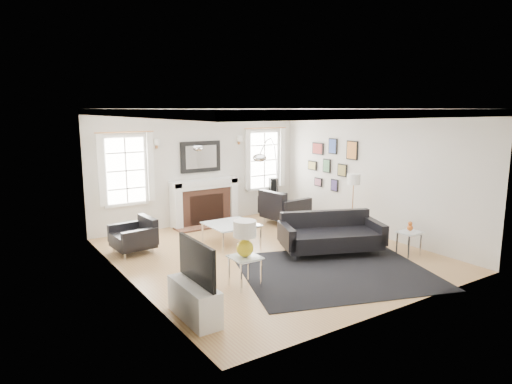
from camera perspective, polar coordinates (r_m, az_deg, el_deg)
floor at (r=9.00m, az=1.81°, el=-7.78°), size 6.00×6.00×0.00m
back_wall at (r=11.22m, az=-7.00°, el=3.15°), size 5.50×0.04×2.80m
front_wall at (r=6.49m, az=17.31°, el=-2.62°), size 5.50×0.04×2.80m
left_wall at (r=7.45m, az=-15.71°, el=-0.89°), size 0.04×6.00×2.80m
right_wall at (r=10.47m, az=14.28°, el=2.38°), size 0.04×6.00×2.80m
ceiling at (r=8.54m, az=1.92°, el=10.36°), size 5.50×6.00×0.02m
crown_molding at (r=8.54m, az=1.92°, el=9.96°), size 5.50×6.00×0.12m
fireplace at (r=11.18m, az=-6.43°, el=-1.33°), size 1.70×0.69×1.11m
mantel_mirror at (r=11.15m, az=-6.93°, el=4.40°), size 1.05×0.07×0.75m
window_left at (r=10.48m, az=-15.98°, el=2.63°), size 1.24×0.15×1.62m
window_right at (r=12.10m, az=1.00°, el=4.03°), size 1.24×0.15×1.62m
gallery_wall at (r=11.34m, az=9.37°, el=3.84°), size 0.04×1.73×1.29m
tv_unit at (r=6.34m, az=-7.67°, el=-12.72°), size 0.35×1.00×1.09m
area_rug at (r=8.19m, az=9.91°, el=-9.76°), size 3.87×3.54×0.01m
sofa at (r=9.12m, az=9.25°, el=-5.36°), size 2.15×1.56×0.64m
armchair_left at (r=9.35m, az=-14.82°, el=-5.41°), size 0.81×0.88×0.56m
armchair_right at (r=11.25m, az=3.32°, el=-2.03°), size 1.00×1.10×0.69m
coffee_table at (r=9.58m, az=-3.13°, el=-4.14°), size 0.97×0.97×0.43m
side_table_left at (r=7.32m, az=-1.40°, el=-8.83°), size 0.45×0.45×0.50m
nesting_table at (r=9.30m, az=18.62°, el=-5.39°), size 0.43×0.36×0.47m
gourd_lamp at (r=7.19m, az=-1.41°, el=-5.53°), size 0.37×0.37×0.58m
orange_vase at (r=9.25m, az=18.70°, el=-4.13°), size 0.12×0.12×0.18m
arc_floor_lamp at (r=10.99m, az=1.63°, el=1.91°), size 1.54×1.43×2.18m
stick_floor_lamp at (r=10.11m, az=12.09°, el=1.19°), size 0.29×0.29×1.42m
speaker_tower at (r=12.06m, az=2.18°, el=-0.61°), size 0.25×0.25×1.00m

